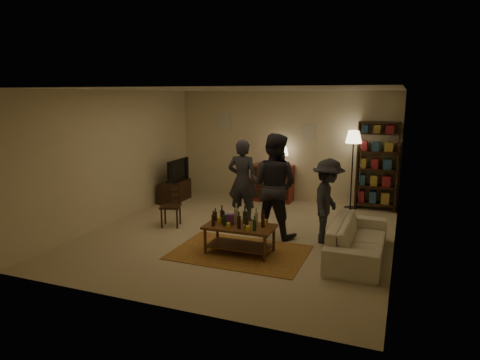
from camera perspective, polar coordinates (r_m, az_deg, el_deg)
The scene contains 13 objects.
floor at distance 8.20m, azimuth 0.06°, elevation -7.21°, with size 6.00×6.00×0.00m, color #C6B793.
room_shell at distance 10.83m, azimuth 2.58°, elevation 7.12°, with size 6.00×6.00×6.00m.
rug at distance 7.29m, azimuth -0.04°, elevation -9.61°, with size 2.20×1.50×0.01m, color maroon.
coffee_table at distance 7.16m, azimuth -0.11°, elevation -6.52°, with size 1.16×0.64×0.81m.
dining_chair at distance 8.72m, azimuth -9.17°, elevation -3.09°, with size 0.48×0.48×0.88m.
tv_stand at distance 10.70m, azimuth -8.70°, elevation -0.78°, with size 0.40×1.00×1.06m.
dresser at distance 10.62m, azimuth 4.39°, elevation -0.27°, with size 1.00×0.50×1.36m.
bookshelf at distance 10.17m, azimuth 17.81°, elevation 1.88°, with size 0.90×0.34×2.02m.
floor_lamp at distance 10.02m, azimuth 14.89°, elevation 4.86°, with size 0.36×0.36×1.81m.
sofa at distance 7.26m, azimuth 15.43°, elevation -7.63°, with size 2.08×0.81×0.61m, color beige.
person_left at distance 8.80m, azimuth 0.34°, elevation -0.12°, with size 0.63×0.41×1.72m, color #26272E.
person_right at distance 7.91m, azimuth 4.51°, elevation -0.72°, with size 0.94×0.73×1.93m, color #25242B.
person_by_sofa at distance 7.72m, azimuth 11.60°, elevation -2.79°, with size 0.98×0.56×1.52m, color #282930.
Camera 1 is at (2.81, -7.25, 2.62)m, focal length 32.00 mm.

